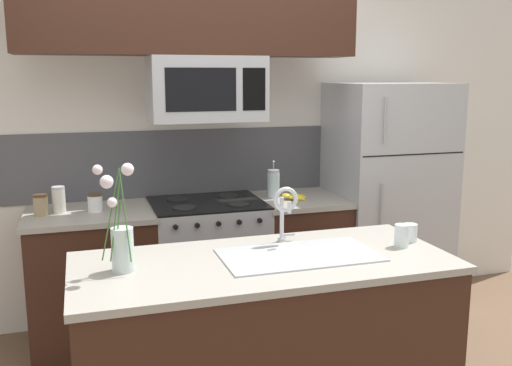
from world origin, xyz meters
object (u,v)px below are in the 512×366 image
(storage_jar_medium, at_px, (59,200))
(storage_jar_short, at_px, (95,203))
(french_press, at_px, (273,184))
(sink_faucet, at_px, (285,207))
(banana_bunch, at_px, (295,197))
(microwave, at_px, (206,89))
(storage_jar_tall, at_px, (41,205))
(refrigerator, at_px, (385,197))
(stove_range, at_px, (208,266))
(spare_glass, at_px, (410,233))
(flower_vase, at_px, (121,240))
(drinking_glass, at_px, (402,236))

(storage_jar_medium, distance_m, storage_jar_short, 0.23)
(storage_jar_medium, height_order, french_press, french_press)
(sink_faucet, bearing_deg, banana_bunch, 65.92)
(microwave, bearing_deg, storage_jar_tall, 179.29)
(refrigerator, xyz_separation_m, banana_bunch, (-0.77, -0.08, 0.07))
(stove_range, xyz_separation_m, microwave, (0.00, -0.02, 1.23))
(sink_faucet, bearing_deg, microwave, 100.02)
(spare_glass, bearing_deg, banana_bunch, 100.51)
(sink_faucet, bearing_deg, storage_jar_tall, 140.35)
(refrigerator, relative_size, storage_jar_medium, 10.13)
(storage_jar_medium, bearing_deg, french_press, 1.11)
(banana_bunch, bearing_deg, flower_vase, -137.70)
(storage_jar_medium, relative_size, spare_glass, 1.78)
(microwave, height_order, sink_faucet, microwave)
(sink_faucet, bearing_deg, drinking_glass, -22.29)
(refrigerator, xyz_separation_m, drinking_glass, (-0.65, -1.29, 0.11))
(storage_jar_short, bearing_deg, spare_glass, -37.25)
(refrigerator, relative_size, banana_bunch, 9.13)
(sink_faucet, bearing_deg, flower_vase, -167.63)
(microwave, bearing_deg, refrigerator, 1.69)
(microwave, relative_size, storage_jar_short, 6.44)
(storage_jar_tall, xyz_separation_m, banana_bunch, (1.69, -0.05, -0.04))
(sink_faucet, relative_size, flower_vase, 0.61)
(banana_bunch, xyz_separation_m, french_press, (-0.12, 0.12, 0.08))
(storage_jar_medium, distance_m, banana_bunch, 1.58)
(banana_bunch, height_order, french_press, french_press)
(spare_glass, distance_m, flower_vase, 1.49)
(storage_jar_medium, xyz_separation_m, banana_bunch, (1.58, -0.09, -0.06))
(storage_jar_tall, relative_size, storage_jar_medium, 0.78)
(storage_jar_tall, bearing_deg, banana_bunch, -1.83)
(drinking_glass, bearing_deg, stove_range, 120.07)
(stove_range, xyz_separation_m, refrigerator, (1.39, 0.02, 0.40))
(refrigerator, bearing_deg, sink_faucet, -138.63)
(refrigerator, height_order, storage_jar_medium, refrigerator)
(stove_range, relative_size, drinking_glass, 7.93)
(sink_faucet, height_order, drinking_glass, sink_faucet)
(stove_range, bearing_deg, microwave, -89.84)
(stove_range, bearing_deg, spare_glass, -55.31)
(storage_jar_medium, bearing_deg, storage_jar_tall, -159.94)
(sink_faucet, height_order, flower_vase, flower_vase)
(banana_bunch, bearing_deg, sink_faucet, -114.08)
(storage_jar_tall, bearing_deg, flower_vase, -71.58)
(flower_vase, bearing_deg, french_press, 47.95)
(banana_bunch, height_order, sink_faucet, sink_faucet)
(microwave, relative_size, drinking_glass, 6.35)
(storage_jar_tall, distance_m, sink_faucet, 1.63)
(refrigerator, distance_m, banana_bunch, 0.78)
(storage_jar_medium, height_order, storage_jar_short, storage_jar_medium)
(banana_bunch, bearing_deg, microwave, 176.25)
(drinking_glass, relative_size, flower_vase, 0.23)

